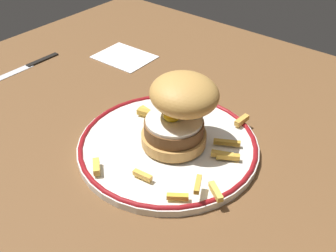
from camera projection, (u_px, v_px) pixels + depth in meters
ground_plane at (151, 155)px, 67.47cm from camera, size 110.86×102.78×4.00cm
dinner_plate at (168, 145)px, 65.21cm from camera, size 29.13×29.13×1.60cm
burger at (180, 110)px, 61.42cm from camera, size 13.52×13.36×11.62cm
fries_pile at (183, 148)px, 62.44cm from camera, size 23.41×26.63×2.16cm
knife at (29, 65)px, 88.52cm from camera, size 1.85×18.01×0.70cm
napkin at (124, 57)px, 91.95cm from camera, size 12.88×10.28×0.40cm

